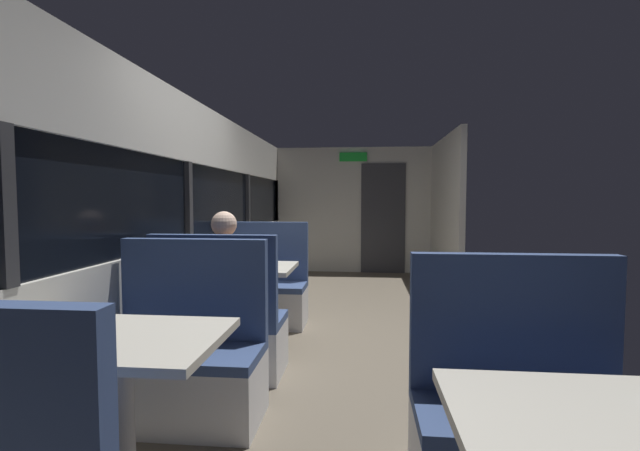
{
  "coord_description": "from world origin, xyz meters",
  "views": [
    {
      "loc": [
        0.19,
        -3.94,
        1.36
      ],
      "look_at": [
        -0.51,
        3.1,
        0.93
      ],
      "focal_mm": 24.64,
      "sensor_mm": 36.0,
      "label": 1
    }
  ],
  "objects_px": {
    "bench_mid_window_facing_entry": "(263,294)",
    "seated_passenger": "(224,304)",
    "dining_table_near_window": "(122,357)",
    "bench_front_aisle_facing_entry": "(523,433)",
    "bench_mid_window_facing_end": "(221,333)",
    "dining_table_mid_window": "(245,277)",
    "bench_near_window_facing_entry": "(185,366)"
  },
  "relations": [
    {
      "from": "dining_table_mid_window",
      "to": "bench_mid_window_facing_entry",
      "type": "distance_m",
      "value": 0.77
    },
    {
      "from": "dining_table_mid_window",
      "to": "seated_passenger",
      "type": "xyz_separation_m",
      "value": [
        0.0,
        -0.63,
        -0.1
      ]
    },
    {
      "from": "dining_table_near_window",
      "to": "dining_table_mid_window",
      "type": "distance_m",
      "value": 2.08
    },
    {
      "from": "bench_mid_window_facing_end",
      "to": "bench_front_aisle_facing_entry",
      "type": "height_order",
      "value": "same"
    },
    {
      "from": "bench_mid_window_facing_end",
      "to": "bench_front_aisle_facing_entry",
      "type": "bearing_deg",
      "value": -35.52
    },
    {
      "from": "bench_near_window_facing_entry",
      "to": "bench_mid_window_facing_end",
      "type": "distance_m",
      "value": 0.68
    },
    {
      "from": "bench_mid_window_facing_end",
      "to": "bench_mid_window_facing_entry",
      "type": "xyz_separation_m",
      "value": [
        0.0,
        1.4,
        0.0
      ]
    },
    {
      "from": "dining_table_mid_window",
      "to": "bench_front_aisle_facing_entry",
      "type": "relative_size",
      "value": 0.82
    },
    {
      "from": "bench_mid_window_facing_end",
      "to": "bench_front_aisle_facing_entry",
      "type": "distance_m",
      "value": 2.2
    },
    {
      "from": "bench_front_aisle_facing_entry",
      "to": "bench_mid_window_facing_end",
      "type": "bearing_deg",
      "value": 144.48
    },
    {
      "from": "bench_near_window_facing_entry",
      "to": "bench_front_aisle_facing_entry",
      "type": "height_order",
      "value": "same"
    },
    {
      "from": "bench_near_window_facing_entry",
      "to": "dining_table_mid_window",
      "type": "bearing_deg",
      "value": 90.0
    },
    {
      "from": "bench_near_window_facing_entry",
      "to": "seated_passenger",
      "type": "distance_m",
      "value": 0.78
    },
    {
      "from": "dining_table_near_window",
      "to": "bench_near_window_facing_entry",
      "type": "xyz_separation_m",
      "value": [
        0.0,
        0.7,
        -0.31
      ]
    },
    {
      "from": "dining_table_near_window",
      "to": "dining_table_mid_window",
      "type": "bearing_deg",
      "value": 90.0
    },
    {
      "from": "bench_near_window_facing_entry",
      "to": "bench_front_aisle_facing_entry",
      "type": "xyz_separation_m",
      "value": [
        1.79,
        -0.6,
        0.0
      ]
    },
    {
      "from": "bench_near_window_facing_entry",
      "to": "bench_mid_window_facing_entry",
      "type": "bearing_deg",
      "value": 90.0
    },
    {
      "from": "dining_table_mid_window",
      "to": "dining_table_near_window",
      "type": "bearing_deg",
      "value": -90.0
    },
    {
      "from": "dining_table_mid_window",
      "to": "seated_passenger",
      "type": "relative_size",
      "value": 0.71
    },
    {
      "from": "bench_mid_window_facing_end",
      "to": "bench_mid_window_facing_entry",
      "type": "height_order",
      "value": "same"
    },
    {
      "from": "dining_table_mid_window",
      "to": "bench_mid_window_facing_end",
      "type": "relative_size",
      "value": 0.82
    },
    {
      "from": "dining_table_near_window",
      "to": "dining_table_mid_window",
      "type": "relative_size",
      "value": 1.0
    },
    {
      "from": "dining_table_near_window",
      "to": "bench_front_aisle_facing_entry",
      "type": "bearing_deg",
      "value": 3.18
    },
    {
      "from": "seated_passenger",
      "to": "dining_table_near_window",
      "type": "bearing_deg",
      "value": -90.0
    },
    {
      "from": "bench_mid_window_facing_entry",
      "to": "seated_passenger",
      "type": "distance_m",
      "value": 1.34
    },
    {
      "from": "bench_mid_window_facing_entry",
      "to": "bench_front_aisle_facing_entry",
      "type": "xyz_separation_m",
      "value": [
        1.79,
        -2.68,
        0.0
      ]
    },
    {
      "from": "bench_mid_window_facing_end",
      "to": "bench_front_aisle_facing_entry",
      "type": "xyz_separation_m",
      "value": [
        1.79,
        -1.28,
        0.0
      ]
    },
    {
      "from": "bench_mid_window_facing_end",
      "to": "bench_mid_window_facing_entry",
      "type": "bearing_deg",
      "value": 90.0
    },
    {
      "from": "bench_front_aisle_facing_entry",
      "to": "seated_passenger",
      "type": "xyz_separation_m",
      "value": [
        -1.79,
        1.35,
        0.21
      ]
    },
    {
      "from": "dining_table_near_window",
      "to": "bench_near_window_facing_entry",
      "type": "distance_m",
      "value": 0.77
    },
    {
      "from": "bench_mid_window_facing_end",
      "to": "bench_mid_window_facing_entry",
      "type": "relative_size",
      "value": 1.0
    },
    {
      "from": "bench_near_window_facing_entry",
      "to": "seated_passenger",
      "type": "bearing_deg",
      "value": 90.0
    }
  ]
}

